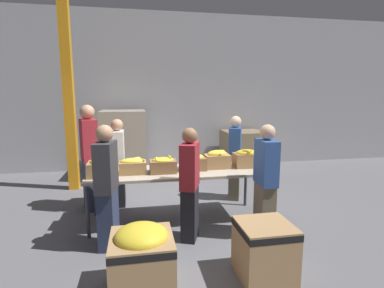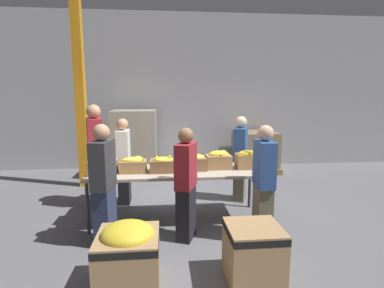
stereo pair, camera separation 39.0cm
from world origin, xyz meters
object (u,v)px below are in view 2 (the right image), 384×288
object	(u,v)px
banana_box_0	(103,165)
banana_box_3	(193,162)
support_pillar	(80,91)
banana_box_1	(133,164)
banana_box_2	(163,164)
banana_box_5	(249,159)
banana_box_4	(219,160)
volunteer_4	(96,156)
sorting_table	(177,173)
volunteer_0	(240,159)
volunteer_5	(124,162)
volunteer_3	(264,183)
donation_bin_0	(128,254)
volunteer_1	(104,186)
pallet_stack_1	(255,152)
pallet_stack_0	(135,144)
volunteer_2	(186,185)
donation_bin_1	(253,251)

from	to	relation	value
banana_box_0	banana_box_3	xyz separation A→B (m)	(1.34, 0.13, -0.01)
support_pillar	banana_box_1	bearing A→B (deg)	-58.29
banana_box_2	banana_box_5	world-z (taller)	banana_box_5
banana_box_4	volunteer_4	world-z (taller)	volunteer_4
sorting_table	volunteer_0	distance (m)	1.43
volunteer_5	volunteer_3	bearing A→B (deg)	52.50
donation_bin_0	banana_box_0	bearing A→B (deg)	108.62
donation_bin_0	support_pillar	xyz separation A→B (m)	(-1.32, 3.59, 1.64)
sorting_table	banana_box_2	bearing A→B (deg)	-161.80
banana_box_2	banana_box_5	xyz separation A→B (m)	(1.34, 0.09, 0.03)
volunteer_4	banana_box_2	bearing A→B (deg)	39.35
volunteer_0	donation_bin_0	xyz separation A→B (m)	(-1.76, -2.43, -0.41)
banana_box_5	volunteer_1	distance (m)	2.21
pallet_stack_1	banana_box_4	bearing A→B (deg)	-117.48
banana_box_0	banana_box_3	distance (m)	1.34
banana_box_5	donation_bin_0	xyz separation A→B (m)	(-1.69, -1.66, -0.57)
banana_box_0	banana_box_1	distance (m)	0.44
pallet_stack_1	volunteer_5	bearing A→B (deg)	-145.75
banana_box_2	pallet_stack_0	distance (m)	2.83
sorting_table	volunteer_2	xyz separation A→B (m)	(0.09, -0.65, 0.01)
banana_box_5	donation_bin_1	xyz separation A→B (m)	(-0.41, -1.66, -0.61)
banana_box_3	banana_box_4	distance (m)	0.40
volunteer_3	pallet_stack_1	size ratio (longest dim) A/B	1.42
banana_box_0	donation_bin_1	bearing A→B (deg)	-40.41
banana_box_3	volunteer_5	world-z (taller)	volunteer_5
banana_box_4	banana_box_5	distance (m)	0.47
volunteer_0	volunteer_2	world-z (taller)	volunteer_0
volunteer_3	pallet_stack_1	world-z (taller)	volunteer_3
donation_bin_0	banana_box_5	bearing A→B (deg)	44.54
volunteer_0	pallet_stack_0	xyz separation A→B (m)	(-2.07, 1.90, 0.00)
volunteer_4	donation_bin_0	distance (m)	2.56
banana_box_1	support_pillar	world-z (taller)	support_pillar
volunteer_1	pallet_stack_0	distance (m)	3.37
banana_box_4	volunteer_5	distance (m)	1.74
sorting_table	volunteer_4	distance (m)	1.56
volunteer_1	volunteer_5	world-z (taller)	volunteer_1
sorting_table	volunteer_2	world-z (taller)	volunteer_2
volunteer_5	support_pillar	size ratio (longest dim) A/B	0.38
banana_box_0	volunteer_1	xyz separation A→B (m)	(0.12, -0.58, -0.14)
banana_box_5	support_pillar	world-z (taller)	support_pillar
volunteer_5	banana_box_0	bearing A→B (deg)	-10.68
banana_box_2	banana_box_5	size ratio (longest dim) A/B	1.00
banana_box_2	donation_bin_0	bearing A→B (deg)	-102.71
banana_box_3	donation_bin_0	bearing A→B (deg)	-116.20
volunteer_3	pallet_stack_0	world-z (taller)	pallet_stack_0
volunteer_0	banana_box_2	bearing A→B (deg)	-36.55
sorting_table	volunteer_2	bearing A→B (deg)	-82.42
banana_box_0	volunteer_2	world-z (taller)	volunteer_2
banana_box_3	volunteer_1	xyz separation A→B (m)	(-1.22, -0.71, -0.13)
sorting_table	volunteer_5	distance (m)	1.22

